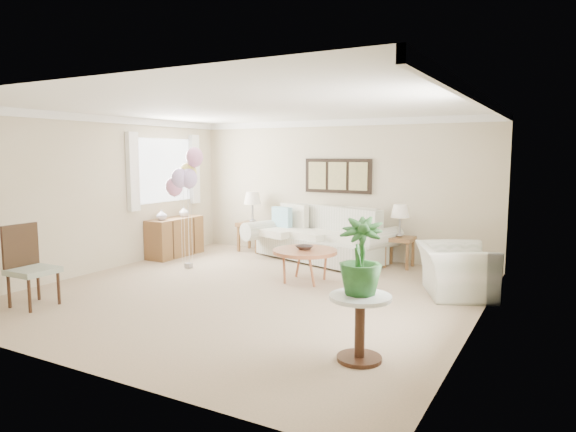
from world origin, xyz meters
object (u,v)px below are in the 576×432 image
object	(u,v)px
sofa	(321,239)
accent_chair	(29,264)
coffee_table	(305,252)
armchair	(455,271)
balloon_cluster	(185,175)

from	to	relation	value
sofa	accent_chair	world-z (taller)	accent_chair
sofa	coffee_table	xyz separation A→B (m)	(0.49, -1.61, 0.07)
sofa	coffee_table	world-z (taller)	sofa
coffee_table	armchair	bearing A→B (deg)	8.78
armchair	accent_chair	world-z (taller)	accent_chair
armchair	coffee_table	bearing A→B (deg)	74.65
balloon_cluster	accent_chair	bearing A→B (deg)	-97.69
coffee_table	balloon_cluster	xyz separation A→B (m)	(-2.21, -0.15, 1.14)
coffee_table	armchair	size ratio (longest dim) A/B	0.92
sofa	accent_chair	distance (m)	4.91
sofa	accent_chair	bearing A→B (deg)	-115.08
sofa	balloon_cluster	world-z (taller)	balloon_cluster
sofa	balloon_cluster	xyz separation A→B (m)	(-1.72, -1.76, 1.21)
armchair	accent_chair	distance (m)	5.71
accent_chair	balloon_cluster	size ratio (longest dim) A/B	0.51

